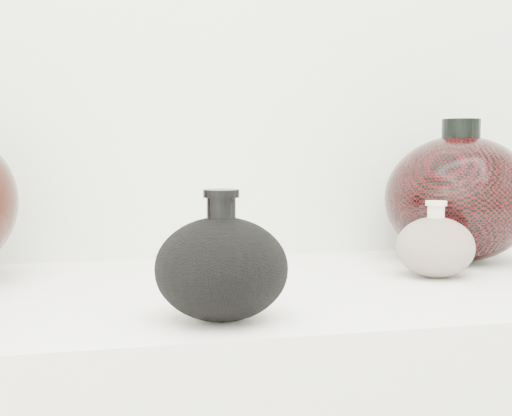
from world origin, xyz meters
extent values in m
cube|color=silver|center=(0.00, 1.21, 1.30)|extent=(3.00, 0.02, 2.60)
cube|color=white|center=(0.00, 0.95, 0.89)|extent=(1.20, 0.50, 0.03)
ellipsoid|color=black|center=(-0.07, 0.78, 0.95)|extent=(0.14, 0.14, 0.11)
cylinder|color=black|center=(-0.07, 0.78, 1.01)|extent=(0.03, 0.03, 0.03)
cylinder|color=black|center=(-0.07, 0.78, 1.03)|extent=(0.04, 0.04, 0.01)
ellipsoid|color=beige|center=(0.26, 0.95, 0.94)|extent=(0.12, 0.12, 0.08)
cylinder|color=beige|center=(0.26, 0.95, 0.99)|extent=(0.03, 0.03, 0.02)
cylinder|color=beige|center=(0.26, 0.95, 1.00)|extent=(0.03, 0.03, 0.01)
ellipsoid|color=black|center=(0.36, 1.07, 1.00)|extent=(0.24, 0.24, 0.19)
cylinder|color=black|center=(0.36, 1.07, 1.10)|extent=(0.06, 0.06, 0.04)
camera|label=1|loc=(-0.21, 0.08, 1.07)|focal=50.00mm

